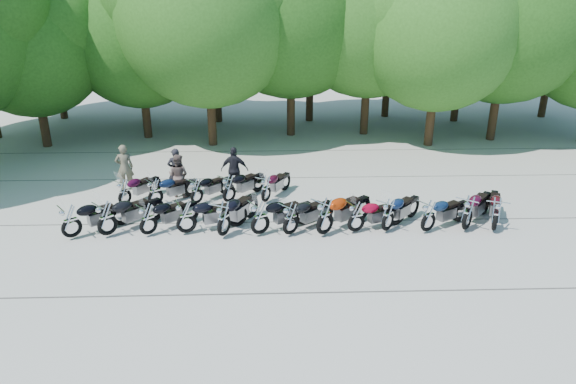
{
  "coord_description": "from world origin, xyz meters",
  "views": [
    {
      "loc": [
        -0.52,
        -14.55,
        7.35
      ],
      "look_at": [
        0.0,
        1.5,
        1.1
      ],
      "focal_mm": 32.0,
      "sensor_mm": 36.0,
      "label": 1
    }
  ],
  "objects_px": {
    "motorcycle_7": "(325,215)",
    "motorcycle_8": "(356,216)",
    "motorcycle_2": "(148,218)",
    "motorcycle_14": "(155,191)",
    "motorcycle_10": "(429,215)",
    "motorcycle_9": "(388,214)",
    "motorcycle_1": "(107,217)",
    "motorcycle_17": "(266,188)",
    "motorcycle_12": "(496,213)",
    "rider_0": "(125,167)",
    "motorcycle_6": "(291,218)",
    "motorcycle_15": "(196,190)",
    "rider_1": "(178,176)",
    "motorcycle_16": "(229,188)",
    "motorcycle_13": "(124,191)",
    "rider_3": "(176,170)",
    "rider_2": "(235,170)",
    "motorcycle_11": "(468,212)",
    "motorcycle_3": "(186,216)",
    "motorcycle_5": "(260,217)",
    "motorcycle_4": "(224,218)",
    "motorcycle_0": "(71,220)"
  },
  "relations": [
    {
      "from": "motorcycle_5",
      "to": "motorcycle_8",
      "type": "bearing_deg",
      "value": -118.65
    },
    {
      "from": "motorcycle_3",
      "to": "rider_2",
      "type": "height_order",
      "value": "rider_2"
    },
    {
      "from": "motorcycle_7",
      "to": "motorcycle_15",
      "type": "height_order",
      "value": "motorcycle_7"
    },
    {
      "from": "motorcycle_0",
      "to": "motorcycle_2",
      "type": "height_order",
      "value": "motorcycle_0"
    },
    {
      "from": "motorcycle_13",
      "to": "rider_3",
      "type": "height_order",
      "value": "rider_3"
    },
    {
      "from": "motorcycle_0",
      "to": "motorcycle_8",
      "type": "xyz_separation_m",
      "value": [
        9.09,
        0.14,
        -0.04
      ]
    },
    {
      "from": "motorcycle_1",
      "to": "motorcycle_3",
      "type": "distance_m",
      "value": 2.51
    },
    {
      "from": "motorcycle_10",
      "to": "motorcycle_12",
      "type": "bearing_deg",
      "value": -121.28
    },
    {
      "from": "motorcycle_1",
      "to": "motorcycle_13",
      "type": "relative_size",
      "value": 1.17
    },
    {
      "from": "motorcycle_9",
      "to": "motorcycle_16",
      "type": "bearing_deg",
      "value": 17.49
    },
    {
      "from": "motorcycle_10",
      "to": "rider_1",
      "type": "distance_m",
      "value": 9.35
    },
    {
      "from": "motorcycle_6",
      "to": "motorcycle_1",
      "type": "bearing_deg",
      "value": 47.97
    },
    {
      "from": "motorcycle_5",
      "to": "rider_3",
      "type": "distance_m",
      "value": 5.27
    },
    {
      "from": "motorcycle_7",
      "to": "rider_3",
      "type": "bearing_deg",
      "value": 11.25
    },
    {
      "from": "motorcycle_15",
      "to": "motorcycle_12",
      "type": "bearing_deg",
      "value": -152.63
    },
    {
      "from": "rider_0",
      "to": "motorcycle_6",
      "type": "bearing_deg",
      "value": 128.67
    },
    {
      "from": "motorcycle_13",
      "to": "motorcycle_1",
      "type": "bearing_deg",
      "value": 126.91
    },
    {
      "from": "motorcycle_3",
      "to": "motorcycle_14",
      "type": "xyz_separation_m",
      "value": [
        -1.5,
        2.44,
        -0.06
      ]
    },
    {
      "from": "motorcycle_4",
      "to": "rider_0",
      "type": "height_order",
      "value": "rider_0"
    },
    {
      "from": "motorcycle_1",
      "to": "motorcycle_17",
      "type": "bearing_deg",
      "value": -106.6
    },
    {
      "from": "rider_1",
      "to": "motorcycle_6",
      "type": "bearing_deg",
      "value": 158.63
    },
    {
      "from": "motorcycle_6",
      "to": "rider_3",
      "type": "relative_size",
      "value": 1.27
    },
    {
      "from": "rider_2",
      "to": "motorcycle_2",
      "type": "bearing_deg",
      "value": 61.23
    },
    {
      "from": "motorcycle_15",
      "to": "motorcycle_2",
      "type": "bearing_deg",
      "value": 107.01
    },
    {
      "from": "motorcycle_7",
      "to": "motorcycle_8",
      "type": "height_order",
      "value": "motorcycle_7"
    },
    {
      "from": "motorcycle_11",
      "to": "motorcycle_13",
      "type": "distance_m",
      "value": 12.06
    },
    {
      "from": "motorcycle_7",
      "to": "motorcycle_12",
      "type": "relative_size",
      "value": 1.09
    },
    {
      "from": "motorcycle_16",
      "to": "rider_1",
      "type": "distance_m",
      "value": 2.16
    },
    {
      "from": "motorcycle_1",
      "to": "motorcycle_17",
      "type": "relative_size",
      "value": 1.13
    },
    {
      "from": "motorcycle_1",
      "to": "motorcycle_4",
      "type": "xyz_separation_m",
      "value": [
        3.73,
        -0.15,
        0.01
      ]
    },
    {
      "from": "motorcycle_7",
      "to": "motorcycle_17",
      "type": "height_order",
      "value": "motorcycle_7"
    },
    {
      "from": "motorcycle_10",
      "to": "motorcycle_12",
      "type": "relative_size",
      "value": 0.95
    },
    {
      "from": "motorcycle_2",
      "to": "motorcycle_14",
      "type": "height_order",
      "value": "motorcycle_2"
    },
    {
      "from": "motorcycle_13",
      "to": "motorcycle_0",
      "type": "bearing_deg",
      "value": 104.33
    },
    {
      "from": "motorcycle_7",
      "to": "motorcycle_16",
      "type": "relative_size",
      "value": 1.15
    },
    {
      "from": "motorcycle_12",
      "to": "rider_2",
      "type": "xyz_separation_m",
      "value": [
        -8.73,
        3.92,
        0.25
      ]
    },
    {
      "from": "motorcycle_4",
      "to": "motorcycle_2",
      "type": "bearing_deg",
      "value": 23.73
    },
    {
      "from": "rider_2",
      "to": "rider_0",
      "type": "bearing_deg",
      "value": -0.63
    },
    {
      "from": "motorcycle_3",
      "to": "motorcycle_7",
      "type": "distance_m",
      "value": 4.46
    },
    {
      "from": "motorcycle_12",
      "to": "motorcycle_17",
      "type": "relative_size",
      "value": 1.11
    },
    {
      "from": "motorcycle_3",
      "to": "motorcycle_16",
      "type": "distance_m",
      "value": 2.86
    },
    {
      "from": "motorcycle_16",
      "to": "motorcycle_15",
      "type": "bearing_deg",
      "value": 45.01
    },
    {
      "from": "motorcycle_10",
      "to": "motorcycle_9",
      "type": "bearing_deg",
      "value": 53.65
    },
    {
      "from": "motorcycle_2",
      "to": "motorcycle_6",
      "type": "relative_size",
      "value": 0.97
    },
    {
      "from": "motorcycle_11",
      "to": "rider_2",
      "type": "xyz_separation_m",
      "value": [
        -7.84,
        3.84,
        0.23
      ]
    },
    {
      "from": "motorcycle_13",
      "to": "rider_2",
      "type": "height_order",
      "value": "rider_2"
    },
    {
      "from": "motorcycle_3",
      "to": "motorcycle_11",
      "type": "height_order",
      "value": "motorcycle_11"
    },
    {
      "from": "motorcycle_14",
      "to": "rider_0",
      "type": "relative_size",
      "value": 1.13
    },
    {
      "from": "motorcycle_1",
      "to": "motorcycle_9",
      "type": "relative_size",
      "value": 1.06
    },
    {
      "from": "motorcycle_14",
      "to": "rider_1",
      "type": "height_order",
      "value": "rider_1"
    }
  ]
}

